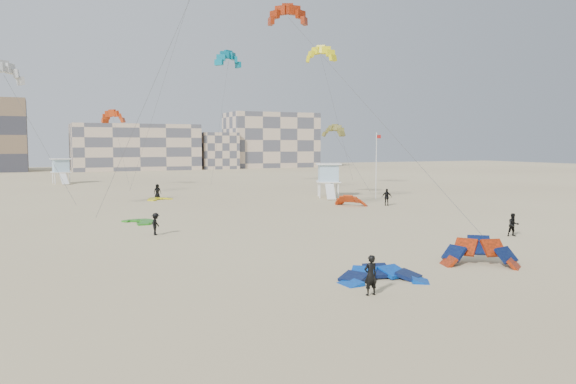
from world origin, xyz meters
name	(u,v)px	position (x,y,z in m)	size (l,w,h in m)	color
ground	(355,281)	(0.00, 0.00, 0.00)	(320.00, 320.00, 0.00)	beige
kite_ground_blue	(383,281)	(1.29, -0.48, 0.00)	(4.16, 4.25, 1.13)	#004ABB
kite_ground_orange	(480,265)	(8.17, 0.29, 0.00)	(4.07, 3.37, 2.41)	red
kite_ground_green	(139,223)	(-6.18, 25.22, 0.00)	(3.07, 3.26, 0.42)	#379021
kite_ground_red_far	(351,206)	(17.33, 29.71, 0.00)	(3.57, 3.19, 1.96)	red
kite_ground_yellow	(159,200)	(-0.64, 44.67, 0.00)	(2.89, 3.03, 0.45)	#F5F80D
kitesurfer_main	(371,275)	(-0.67, -2.46, 0.90)	(0.66, 0.43, 1.80)	black
kitesurfer_b	(513,225)	(17.49, 6.97, 0.84)	(0.82, 0.64, 1.68)	black
kitesurfer_c	(156,224)	(-6.12, 18.16, 0.82)	(1.06, 0.61, 1.65)	black
kitesurfer_d	(387,197)	(20.85, 28.08, 0.93)	(1.09, 0.45, 1.86)	black
kitesurfer_e	(157,191)	(-0.54, 46.14, 0.92)	(0.89, 0.58, 1.83)	black
kitesurfer_f	(332,181)	(28.84, 55.37, 0.81)	(1.51, 0.48, 1.63)	black
kite_fly_orange	(288,17)	(8.08, 26.09, 18.65)	(4.66, 27.17, 18.70)	red
kite_fly_grey	(4,75)	(-16.49, 35.59, 13.11)	(8.43, 5.70, 13.37)	silver
kite_fly_olive	(333,132)	(21.14, 40.81, 8.32)	(4.28, 10.14, 8.67)	olive
kite_fly_yellow	(321,55)	(23.14, 48.41, 19.22)	(11.32, 7.73, 19.74)	#F5F80D
kite_fly_teal_b	(229,61)	(13.63, 60.91, 19.63)	(8.49, 11.53, 19.95)	#00728B
kite_fly_red	(113,118)	(-3.10, 66.22, 10.75)	(5.33, 12.05, 11.19)	red
lifeguard_tower_near	(328,180)	(19.78, 39.59, 2.13)	(3.98, 6.40, 4.30)	white
lifeguard_tower_far	(61,171)	(-10.25, 80.37, 2.14)	(3.41, 6.10, 4.32)	white
flagpole	(376,164)	(23.86, 34.88, 4.27)	(0.66, 0.10, 8.14)	white
condo_mid	(135,147)	(10.00, 130.00, 6.00)	(32.00, 16.00, 12.00)	beige
condo_east	(271,140)	(50.00, 132.00, 8.00)	(26.00, 14.00, 16.00)	beige
condo_fill_right	(217,151)	(32.00, 128.00, 5.00)	(10.00, 10.00, 10.00)	beige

